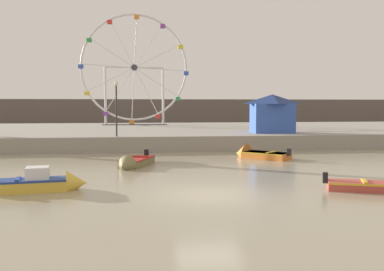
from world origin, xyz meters
TOP-DOWN VIEW (x-y plane):
  - ground_plane at (0.00, 0.00)m, footprint 240.00×240.00m
  - quay_promenade at (0.00, 28.02)m, footprint 110.00×25.35m
  - distant_town_skyline at (0.00, 56.59)m, footprint 140.00×3.00m
  - motorboat_mustard_yellow at (-6.52, 1.61)m, footprint 4.03×1.64m
  - motorboat_orange_hull at (5.01, 11.27)m, footprint 3.65×3.62m
  - motorboat_olive_wood at (-2.96, 7.96)m, footprint 2.36×3.76m
  - ferris_wheel_white_frame at (-3.00, 34.90)m, footprint 12.65×1.20m
  - carnival_booth_blue_tent at (8.51, 18.93)m, footprint 3.77×2.96m
  - promenade_lamp_near at (-4.23, 16.18)m, footprint 0.32×0.32m

SIDE VIEW (x-z plane):
  - ground_plane at x=0.00m, z-range 0.00..0.00m
  - motorboat_orange_hull at x=5.01m, z-range -0.46..0.91m
  - motorboat_olive_wood at x=-2.96m, z-range -0.30..0.79m
  - motorboat_mustard_yellow at x=-6.52m, z-range -0.30..0.96m
  - quay_promenade at x=0.00m, z-range 0.00..1.14m
  - distant_town_skyline at x=0.00m, z-range 0.00..4.40m
  - carnival_booth_blue_tent at x=8.51m, z-range 1.20..4.41m
  - promenade_lamp_near at x=-4.23m, z-range 1.75..5.81m
  - ferris_wheel_white_frame at x=-3.00m, z-range 1.17..14.00m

